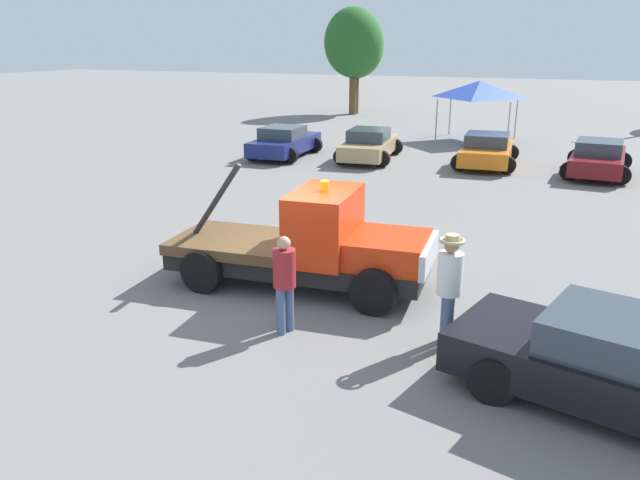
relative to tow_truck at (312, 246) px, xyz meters
name	(u,v)px	position (x,y,z in m)	size (l,w,h in m)	color
ground_plane	(298,285)	(-0.32, -0.02, -0.89)	(160.00, 160.00, 0.00)	slate
tow_truck	(312,246)	(0.00, 0.00, 0.00)	(5.50, 2.39, 2.51)	black
person_near_truck	(449,281)	(3.06, -1.48, 0.24)	(0.43, 0.43, 1.92)	#475B84
person_at_hood	(284,278)	(0.38, -2.11, 0.12)	(0.39, 0.39, 1.75)	#475B84
parked_car_navy	(284,142)	(-7.11, 13.58, -0.25)	(2.52, 4.43, 1.34)	navy
parked_car_tan	(370,145)	(-3.43, 14.32, -0.25)	(2.66, 4.81, 1.34)	tan
parked_car_orange	(487,150)	(1.40, 14.79, -0.25)	(2.64, 4.48, 1.34)	orange
parked_car_maroon	(598,158)	(5.55, 14.55, -0.25)	(2.58, 4.65, 1.34)	maroon
canopy_tent_blue	(480,89)	(-0.04, 21.42, 1.67)	(3.51, 3.51, 2.99)	#9E9EA3
tree_left	(354,43)	(-9.90, 30.40, 3.85)	(3.96, 3.96, 7.07)	brown
tree_center	(356,45)	(-9.92, 30.99, 3.68)	(3.82, 3.82, 6.82)	brown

